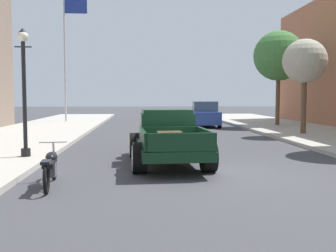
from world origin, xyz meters
TOP-DOWN VIEW (x-y plane):
  - ground_plane at (0.00, 0.00)m, footprint 140.00×140.00m
  - hotrod_truck_dark_green at (-0.94, 1.72)m, footprint 2.36×5.01m
  - motorcycle_parked at (-3.68, -1.30)m, footprint 0.62×2.12m
  - car_background_blue at (2.46, 16.08)m, footprint 2.05×4.39m
  - street_lamp_near at (-5.20, 2.25)m, footprint 0.50×0.32m
  - flagpole at (-7.03, 20.00)m, footprint 1.74×0.16m
  - street_tree_second at (6.32, 9.26)m, footprint 2.15×2.15m
  - street_tree_third at (7.03, 15.10)m, footprint 3.16×3.16m

SIDE VIEW (x-z plane):
  - ground_plane at x=0.00m, z-range 0.00..0.00m
  - motorcycle_parked at x=-3.68m, z-range -0.02..0.91m
  - hotrod_truck_dark_green at x=-0.94m, z-range -0.04..1.54m
  - car_background_blue at x=2.46m, z-range -0.06..1.59m
  - street_lamp_near at x=-5.20m, z-range 0.46..4.31m
  - street_tree_second at x=6.32m, z-range 1.35..5.98m
  - street_tree_third at x=7.03m, z-range 1.54..7.52m
  - flagpole at x=-7.03m, z-range 1.19..10.35m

